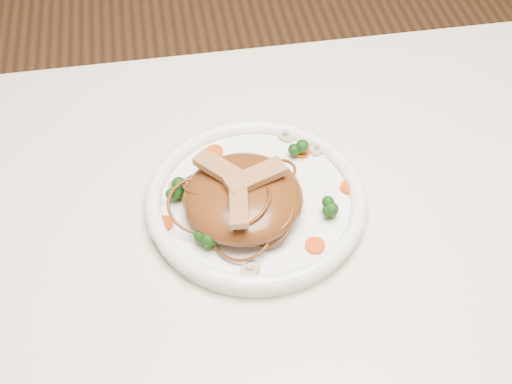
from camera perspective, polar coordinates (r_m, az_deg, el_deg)
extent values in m
cube|color=#F3E7CE|center=(0.80, 5.89, -6.48)|extent=(1.20, 0.80, 0.04)
cylinder|color=white|center=(0.82, 0.00, -1.02)|extent=(0.35, 0.35, 0.02)
ellipsoid|color=brown|center=(0.78, -1.08, -0.46)|extent=(0.15, 0.15, 0.04)
cube|color=#AF8352|center=(0.76, -0.02, 1.30)|extent=(0.07, 0.05, 0.01)
cube|color=#AF8352|center=(0.77, -2.86, 1.84)|extent=(0.06, 0.07, 0.01)
cube|color=#AF8352|center=(0.74, -1.43, -1.07)|extent=(0.03, 0.06, 0.01)
cylinder|color=red|center=(0.86, 3.84, 3.41)|extent=(0.02, 0.02, 0.00)
cylinder|color=red|center=(0.79, -7.69, -2.63)|extent=(0.03, 0.03, 0.00)
cylinder|color=red|center=(0.83, 7.71, 0.38)|extent=(0.03, 0.03, 0.00)
cylinder|color=red|center=(0.86, -3.51, 3.36)|extent=(0.02, 0.02, 0.00)
cylinder|color=red|center=(0.77, 4.94, -4.47)|extent=(0.03, 0.03, 0.00)
cylinder|color=beige|center=(0.74, -0.47, -6.51)|extent=(0.04, 0.04, 0.01)
cylinder|color=beige|center=(0.87, 5.12, 3.58)|extent=(0.03, 0.03, 0.01)
cylinder|color=beige|center=(0.83, -6.65, 0.56)|extent=(0.03, 0.03, 0.01)
cylinder|color=beige|center=(0.88, 2.48, 4.70)|extent=(0.03, 0.03, 0.01)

